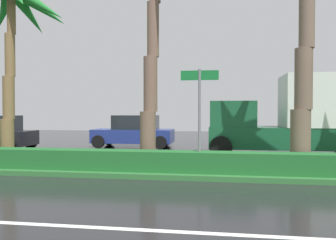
# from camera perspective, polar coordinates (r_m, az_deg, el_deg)

# --- Properties ---
(ground_plane) EXTENTS (90.00, 42.00, 0.10)m
(ground_plane) POSITION_cam_1_polar(r_m,az_deg,el_deg) (12.53, 6.89, -7.63)
(ground_plane) COLOR black
(near_lane_divider_stripe) EXTENTS (81.00, 0.14, 0.01)m
(near_lane_divider_stripe) POSITION_cam_1_polar(r_m,az_deg,el_deg) (5.71, 4.64, -18.15)
(near_lane_divider_stripe) COLOR white
(near_lane_divider_stripe) RESTS_ON ground_plane
(median_strip) EXTENTS (85.50, 4.00, 0.15)m
(median_strip) POSITION_cam_1_polar(r_m,az_deg,el_deg) (11.52, 6.74, -7.80)
(median_strip) COLOR #2D6B33
(median_strip) RESTS_ON ground_plane
(median_hedge) EXTENTS (76.50, 0.70, 0.60)m
(median_hedge) POSITION_cam_1_polar(r_m,az_deg,el_deg) (10.08, 6.48, -6.96)
(median_hedge) COLOR #1E6028
(median_hedge) RESTS_ON median_strip
(palm_tree_mid_left) EXTENTS (4.23, 4.18, 6.57)m
(palm_tree_mid_left) POSITION_cam_1_polar(r_m,az_deg,el_deg) (13.83, -24.67, 16.03)
(palm_tree_mid_left) COLOR brown
(palm_tree_mid_left) RESTS_ON median_strip
(street_name_sign) EXTENTS (1.10, 0.08, 3.00)m
(street_name_sign) POSITION_cam_1_polar(r_m,az_deg,el_deg) (10.02, 5.26, 2.33)
(street_name_sign) COLOR slate
(street_name_sign) RESTS_ON median_strip
(car_in_traffic_second) EXTENTS (4.30, 2.02, 1.72)m
(car_in_traffic_second) POSITION_cam_1_polar(r_m,az_deg,el_deg) (18.68, -5.66, -1.95)
(car_in_traffic_second) COLOR navy
(car_in_traffic_second) RESTS_ON ground_plane
(box_truck_lead) EXTENTS (6.40, 2.64, 3.46)m
(box_truck_lead) POSITION_cam_1_polar(r_m,az_deg,el_deg) (15.54, 19.07, -0.04)
(box_truck_lead) COLOR #195133
(box_truck_lead) RESTS_ON ground_plane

